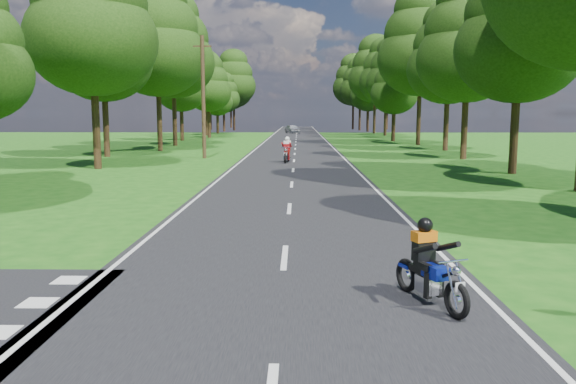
{
  "coord_description": "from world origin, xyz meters",
  "views": [
    {
      "loc": [
        0.28,
        -9.28,
        2.96
      ],
      "look_at": [
        0.03,
        4.0,
        1.1
      ],
      "focal_mm": 35.0,
      "sensor_mm": 36.0,
      "label": 1
    }
  ],
  "objects": [
    {
      "name": "distant_car",
      "position": [
        -0.67,
        76.9,
        0.68
      ],
      "size": [
        2.67,
        4.14,
        1.31
      ],
      "primitive_type": "imported",
      "rotation": [
        0.0,
        0.0,
        0.32
      ],
      "color": "#B8BABF",
      "rests_on": "main_road"
    },
    {
      "name": "treeline",
      "position": [
        1.43,
        60.06,
        8.25
      ],
      "size": [
        40.0,
        115.35,
        14.78
      ],
      "color": "black",
      "rests_on": "ground"
    },
    {
      "name": "main_road",
      "position": [
        0.0,
        50.0,
        0.01
      ],
      "size": [
        7.0,
        140.0,
        0.02
      ],
      "primitive_type": "cube",
      "color": "black",
      "rests_on": "ground"
    },
    {
      "name": "rider_far_red",
      "position": [
        -0.43,
        24.81,
        0.8
      ],
      "size": [
        0.79,
        1.92,
        1.56
      ],
      "primitive_type": null,
      "rotation": [
        0.0,
        0.0,
        -0.09
      ],
      "color": "#AC1A0D",
      "rests_on": "main_road"
    },
    {
      "name": "road_markings",
      "position": [
        -0.14,
        48.13,
        0.02
      ],
      "size": [
        7.4,
        140.0,
        0.01
      ],
      "color": "silver",
      "rests_on": "main_road"
    },
    {
      "name": "rider_near_blue",
      "position": [
        2.33,
        -0.84,
        0.69
      ],
      "size": [
        1.08,
        1.7,
        1.34
      ],
      "primitive_type": null,
      "rotation": [
        0.0,
        0.0,
        0.37
      ],
      "color": "#0D1C97",
      "rests_on": "main_road"
    },
    {
      "name": "telegraph_pole",
      "position": [
        -6.0,
        28.0,
        4.07
      ],
      "size": [
        1.2,
        0.26,
        8.0
      ],
      "color": "#382616",
      "rests_on": "ground"
    },
    {
      "name": "ground",
      "position": [
        0.0,
        0.0,
        0.0
      ],
      "size": [
        160.0,
        160.0,
        0.0
      ],
      "primitive_type": "plane",
      "color": "#195112",
      "rests_on": "ground"
    }
  ]
}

